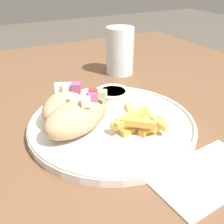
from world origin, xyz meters
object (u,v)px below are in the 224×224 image
(sauce_ramekin, at_px, (113,96))
(water_glass, at_px, (120,53))
(plate, at_px, (112,123))
(fries_pile, at_px, (141,121))
(pita_sandwich_near, at_px, (77,117))
(pita_sandwich_far, at_px, (66,106))

(sauce_ramekin, xyz_separation_m, water_glass, (0.12, 0.18, 0.03))
(plate, xyz_separation_m, fries_pile, (0.04, -0.04, 0.02))
(fries_pile, distance_m, sauce_ramekin, 0.11)
(plate, distance_m, pita_sandwich_near, 0.08)
(pita_sandwich_far, bearing_deg, plate, -77.93)
(plate, bearing_deg, water_glass, 57.58)
(plate, distance_m, water_glass, 0.30)
(plate, distance_m, sauce_ramekin, 0.08)
(plate, height_order, fries_pile, fries_pile)
(plate, distance_m, fries_pile, 0.06)
(sauce_ramekin, distance_m, water_glass, 0.22)
(pita_sandwich_near, height_order, pita_sandwich_far, pita_sandwich_near)
(plate, relative_size, pita_sandwich_far, 2.34)
(plate, relative_size, pita_sandwich_near, 2.11)
(pita_sandwich_far, distance_m, sauce_ramekin, 0.11)
(pita_sandwich_far, height_order, sauce_ramekin, pita_sandwich_far)
(pita_sandwich_near, relative_size, pita_sandwich_far, 1.11)
(fries_pile, xyz_separation_m, sauce_ramekin, (0.00, 0.11, 0.01))
(sauce_ramekin, bearing_deg, fries_pile, -90.12)
(pita_sandwich_far, xyz_separation_m, sauce_ramekin, (0.11, 0.01, -0.01))
(plate, distance_m, pita_sandwich_far, 0.09)
(pita_sandwich_near, distance_m, water_glass, 0.34)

